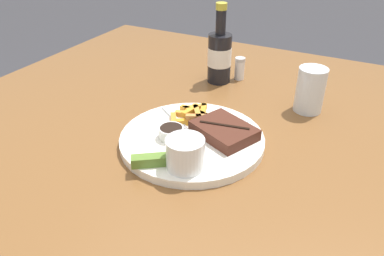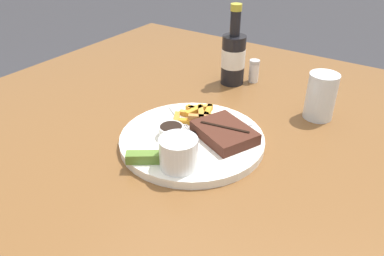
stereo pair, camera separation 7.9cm
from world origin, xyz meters
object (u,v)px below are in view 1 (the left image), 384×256
(dinner_plate, at_px, (192,140))
(dipping_sauce_cup, at_px, (171,132))
(pickle_spear, at_px, (150,160))
(drinking_glass, at_px, (310,90))
(coleslaw_cup, at_px, (185,152))
(beer_bottle, at_px, (220,55))
(fork_utensil, at_px, (175,119))
(knife_utensil, at_px, (208,130))
(salt_shaker, at_px, (240,68))
(steak_portion, at_px, (224,130))

(dinner_plate, height_order, dipping_sauce_cup, dipping_sauce_cup)
(pickle_spear, height_order, drinking_glass, drinking_glass)
(coleslaw_cup, height_order, beer_bottle, beer_bottle)
(dinner_plate, bearing_deg, coleslaw_cup, -69.31)
(drinking_glass, bearing_deg, dipping_sauce_cup, -127.57)
(pickle_spear, height_order, fork_utensil, pickle_spear)
(dipping_sauce_cup, relative_size, fork_utensil, 0.46)
(dinner_plate, height_order, knife_utensil, knife_utensil)
(salt_shaker, bearing_deg, beer_bottle, -138.50)
(fork_utensil, distance_m, drinking_glass, 0.34)
(fork_utensil, distance_m, beer_bottle, 0.29)
(coleslaw_cup, relative_size, salt_shaker, 1.12)
(steak_portion, xyz_separation_m, pickle_spear, (-0.08, -0.16, -0.00))
(coleslaw_cup, bearing_deg, pickle_spear, -157.35)
(dipping_sauce_cup, relative_size, pickle_spear, 0.77)
(beer_bottle, height_order, drinking_glass, beer_bottle)
(dinner_plate, bearing_deg, pickle_spear, -100.82)
(salt_shaker, bearing_deg, steak_portion, -74.36)
(pickle_spear, distance_m, knife_utensil, 0.17)
(pickle_spear, bearing_deg, dinner_plate, 79.18)
(dipping_sauce_cup, xyz_separation_m, fork_utensil, (-0.03, 0.07, -0.01))
(coleslaw_cup, relative_size, dipping_sauce_cup, 1.36)
(coleslaw_cup, height_order, salt_shaker, coleslaw_cup)
(coleslaw_cup, relative_size, drinking_glass, 0.65)
(dinner_plate, height_order, steak_portion, steak_portion)
(steak_portion, relative_size, fork_utensil, 1.31)
(coleslaw_cup, bearing_deg, knife_utensil, 96.95)
(fork_utensil, relative_size, beer_bottle, 0.53)
(dinner_plate, distance_m, dipping_sauce_cup, 0.05)
(dipping_sauce_cup, bearing_deg, fork_utensil, 113.50)
(dipping_sauce_cup, bearing_deg, salt_shaker, 89.68)
(beer_bottle, bearing_deg, salt_shaker, 41.50)
(steak_portion, xyz_separation_m, dipping_sauce_cup, (-0.10, -0.06, 0.00))
(dipping_sauce_cup, relative_size, salt_shaker, 0.82)
(drinking_glass, xyz_separation_m, salt_shaker, (-0.22, 0.10, -0.02))
(steak_portion, distance_m, beer_bottle, 0.33)
(dinner_plate, height_order, pickle_spear, pickle_spear)
(steak_portion, relative_size, drinking_glass, 1.38)
(coleslaw_cup, height_order, fork_utensil, coleslaw_cup)
(knife_utensil, xyz_separation_m, drinking_glass, (0.16, 0.23, 0.03))
(dinner_plate, bearing_deg, steak_portion, 29.69)
(dipping_sauce_cup, bearing_deg, dinner_plate, 35.09)
(dinner_plate, height_order, salt_shaker, salt_shaker)
(steak_portion, bearing_deg, pickle_spear, -117.45)
(salt_shaker, bearing_deg, dinner_plate, -84.71)
(coleslaw_cup, bearing_deg, dipping_sauce_cup, 134.48)
(pickle_spear, xyz_separation_m, drinking_glass, (0.21, 0.39, 0.03))
(beer_bottle, bearing_deg, knife_utensil, -70.58)
(fork_utensil, bearing_deg, coleslaw_cup, -19.88)
(beer_bottle, distance_m, salt_shaker, 0.08)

